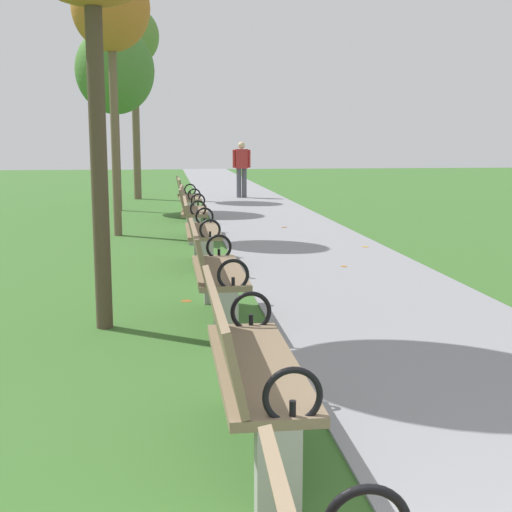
{
  "coord_description": "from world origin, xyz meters",
  "views": [
    {
      "loc": [
        -0.91,
        -0.95,
        1.69
      ],
      "look_at": [
        -0.05,
        5.79,
        0.55
      ],
      "focal_mm": 48.66,
      "sensor_mm": 36.0,
      "label": 1
    }
  ],
  "objects_px": {
    "park_bench_5": "(192,210)",
    "pedestrian_walking": "(242,166)",
    "park_bench_3": "(213,271)",
    "park_bench_2": "(247,365)",
    "tree_2": "(111,11)",
    "park_bench_6": "(187,197)",
    "park_bench_4": "(199,230)",
    "tree_3": "(115,71)",
    "tree_4": "(134,41)"
  },
  "relations": [
    {
      "from": "tree_2",
      "to": "tree_3",
      "type": "bearing_deg",
      "value": 93.44
    },
    {
      "from": "park_bench_2",
      "to": "park_bench_5",
      "type": "xyz_separation_m",
      "value": [
        0.0,
        8.42,
        0.0
      ]
    },
    {
      "from": "park_bench_2",
      "to": "tree_2",
      "type": "relative_size",
      "value": 0.34
    },
    {
      "from": "park_bench_2",
      "to": "park_bench_3",
      "type": "height_order",
      "value": "same"
    },
    {
      "from": "park_bench_6",
      "to": "tree_2",
      "type": "bearing_deg",
      "value": -119.37
    },
    {
      "from": "park_bench_2",
      "to": "tree_2",
      "type": "distance_m",
      "value": 9.66
    },
    {
      "from": "tree_2",
      "to": "tree_3",
      "type": "height_order",
      "value": "tree_2"
    },
    {
      "from": "park_bench_3",
      "to": "tree_2",
      "type": "xyz_separation_m",
      "value": [
        -1.3,
        6.19,
        3.38
      ]
    },
    {
      "from": "park_bench_2",
      "to": "pedestrian_walking",
      "type": "height_order",
      "value": "pedestrian_walking"
    },
    {
      "from": "tree_4",
      "to": "pedestrian_walking",
      "type": "xyz_separation_m",
      "value": [
        3.02,
        -0.09,
        -3.49
      ]
    },
    {
      "from": "tree_4",
      "to": "park_bench_2",
      "type": "bearing_deg",
      "value": -85.72
    },
    {
      "from": "park_bench_4",
      "to": "tree_4",
      "type": "bearing_deg",
      "value": 96.47
    },
    {
      "from": "park_bench_4",
      "to": "tree_3",
      "type": "height_order",
      "value": "tree_3"
    },
    {
      "from": "park_bench_4",
      "to": "park_bench_5",
      "type": "xyz_separation_m",
      "value": [
        0.0,
        2.71,
        0.0
      ]
    },
    {
      "from": "park_bench_5",
      "to": "pedestrian_walking",
      "type": "distance_m",
      "value": 8.5
    },
    {
      "from": "park_bench_2",
      "to": "park_bench_6",
      "type": "bearing_deg",
      "value": 90.0
    },
    {
      "from": "park_bench_3",
      "to": "park_bench_5",
      "type": "xyz_separation_m",
      "value": [
        0.0,
        5.65,
        0.0
      ]
    },
    {
      "from": "tree_2",
      "to": "park_bench_5",
      "type": "bearing_deg",
      "value": -22.49
    },
    {
      "from": "park_bench_4",
      "to": "park_bench_6",
      "type": "xyz_separation_m",
      "value": [
        0.0,
        5.56,
        0.0
      ]
    },
    {
      "from": "park_bench_3",
      "to": "park_bench_6",
      "type": "bearing_deg",
      "value": 90.0
    },
    {
      "from": "park_bench_5",
      "to": "tree_3",
      "type": "distance_m",
      "value": 6.01
    },
    {
      "from": "park_bench_3",
      "to": "park_bench_4",
      "type": "bearing_deg",
      "value": 90.0
    },
    {
      "from": "park_bench_3",
      "to": "park_bench_6",
      "type": "relative_size",
      "value": 1.0
    },
    {
      "from": "park_bench_2",
      "to": "park_bench_5",
      "type": "bearing_deg",
      "value": 90.0
    },
    {
      "from": "park_bench_2",
      "to": "park_bench_5",
      "type": "height_order",
      "value": "same"
    },
    {
      "from": "park_bench_4",
      "to": "tree_3",
      "type": "relative_size",
      "value": 0.37
    },
    {
      "from": "park_bench_2",
      "to": "pedestrian_walking",
      "type": "distance_m",
      "value": 16.82
    },
    {
      "from": "park_bench_4",
      "to": "tree_4",
      "type": "xyz_separation_m",
      "value": [
        -1.26,
        11.1,
        3.94
      ]
    },
    {
      "from": "tree_4",
      "to": "pedestrian_walking",
      "type": "relative_size",
      "value": 3.3
    },
    {
      "from": "park_bench_6",
      "to": "park_bench_3",
      "type": "bearing_deg",
      "value": -90.0
    },
    {
      "from": "park_bench_4",
      "to": "tree_2",
      "type": "bearing_deg",
      "value": 111.84
    },
    {
      "from": "tree_3",
      "to": "park_bench_3",
      "type": "bearing_deg",
      "value": -81.65
    },
    {
      "from": "park_bench_2",
      "to": "tree_4",
      "type": "distance_m",
      "value": 17.32
    },
    {
      "from": "tree_3",
      "to": "tree_4",
      "type": "bearing_deg",
      "value": 84.59
    },
    {
      "from": "park_bench_4",
      "to": "park_bench_3",
      "type": "bearing_deg",
      "value": -90.0
    },
    {
      "from": "pedestrian_walking",
      "to": "park_bench_6",
      "type": "bearing_deg",
      "value": -107.9
    },
    {
      "from": "park_bench_5",
      "to": "tree_4",
      "type": "relative_size",
      "value": 0.3
    },
    {
      "from": "park_bench_2",
      "to": "park_bench_6",
      "type": "distance_m",
      "value": 11.27
    },
    {
      "from": "tree_2",
      "to": "tree_4",
      "type": "distance_m",
      "value": 7.88
    },
    {
      "from": "park_bench_4",
      "to": "tree_3",
      "type": "xyz_separation_m",
      "value": [
        -1.57,
        7.78,
        2.81
      ]
    },
    {
      "from": "park_bench_5",
      "to": "tree_3",
      "type": "height_order",
      "value": "tree_3"
    },
    {
      "from": "tree_2",
      "to": "tree_3",
      "type": "distance_m",
      "value": 4.58
    },
    {
      "from": "park_bench_5",
      "to": "park_bench_6",
      "type": "relative_size",
      "value": 1.01
    },
    {
      "from": "park_bench_5",
      "to": "park_bench_3",
      "type": "bearing_deg",
      "value": -90.0
    },
    {
      "from": "park_bench_2",
      "to": "park_bench_4",
      "type": "bearing_deg",
      "value": 90.0
    },
    {
      "from": "tree_2",
      "to": "tree_4",
      "type": "bearing_deg",
      "value": 89.7
    },
    {
      "from": "park_bench_3",
      "to": "pedestrian_walking",
      "type": "height_order",
      "value": "pedestrian_walking"
    },
    {
      "from": "park_bench_5",
      "to": "park_bench_6",
      "type": "distance_m",
      "value": 2.85
    },
    {
      "from": "park_bench_5",
      "to": "pedestrian_walking",
      "type": "xyz_separation_m",
      "value": [
        1.76,
        8.3,
        0.44
      ]
    },
    {
      "from": "park_bench_3",
      "to": "tree_2",
      "type": "distance_m",
      "value": 7.17
    }
  ]
}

